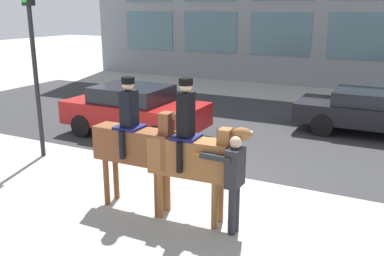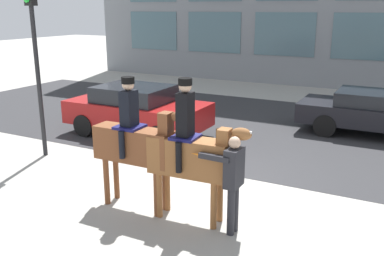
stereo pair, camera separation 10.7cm
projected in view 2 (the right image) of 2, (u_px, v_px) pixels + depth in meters
The scene contains 8 objects.
ground_plane at pixel (201, 179), 9.59m from camera, with size 80.00×80.00×0.00m, color #9E9B93.
road_surface at pixel (267, 128), 13.65m from camera, with size 25.58×8.50×0.01m.
mounted_horse_lead at pixel (136, 142), 7.91m from camera, with size 2.01×0.65×2.52m.
mounted_horse_companion at pixel (191, 153), 7.44m from camera, with size 1.94×0.65×2.58m.
pedestrian_bystander at pixel (233, 177), 7.05m from camera, with size 0.83×0.43×1.71m.
street_car_near_lane at pixel (137, 109), 12.80m from camera, with size 4.22×2.03×1.48m.
street_car_far_lane at pixel (382, 112), 12.68m from camera, with size 4.77×1.94×1.32m.
traffic_light at pixel (34, 39), 10.37m from camera, with size 0.24×0.29×4.48m.
Camera 2 is at (3.93, -8.01, 3.70)m, focal length 40.00 mm.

